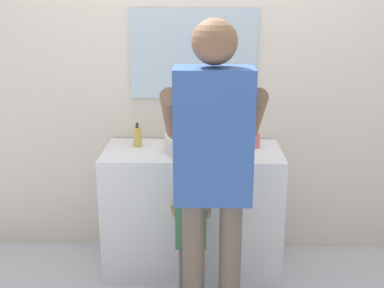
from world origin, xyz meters
TOP-DOWN VIEW (x-y plane):
  - ground_plane at (0.00, 0.00)m, footprint 14.00×14.00m
  - back_wall at (0.00, 0.62)m, footprint 4.40×0.10m
  - vanity_cabinet at (0.00, 0.30)m, footprint 1.18×0.54m
  - sink_basin at (0.00, 0.28)m, footprint 0.37×0.37m
  - faucet at (0.00, 0.50)m, footprint 0.18×0.14m
  - toothbrush_cup at (0.42, 0.37)m, footprint 0.07×0.07m
  - soap_bottle at (-0.38, 0.37)m, footprint 0.06×0.06m
  - child_toddler at (0.00, -0.10)m, footprint 0.25×0.25m
  - adult_parent at (0.12, -0.38)m, footprint 0.54×0.56m

SIDE VIEW (x-z plane):
  - ground_plane at x=0.00m, z-range 0.00..0.00m
  - vanity_cabinet at x=0.00m, z-range 0.00..0.85m
  - child_toddler at x=0.00m, z-range 0.08..0.88m
  - toothbrush_cup at x=0.42m, z-range 0.80..1.01m
  - sink_basin at x=0.00m, z-range 0.85..0.96m
  - soap_bottle at x=-0.38m, z-range 0.84..1.00m
  - faucet at x=0.00m, z-range 0.84..1.02m
  - adult_parent at x=0.12m, z-range 0.17..1.91m
  - back_wall at x=0.00m, z-range 0.00..2.70m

